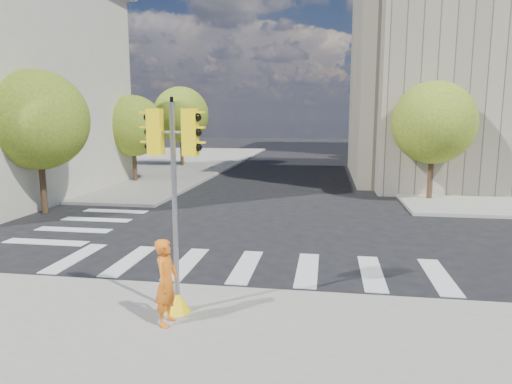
# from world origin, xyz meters

# --- Properties ---
(ground) EXTENTS (160.00, 160.00, 0.00)m
(ground) POSITION_xyz_m (0.00, 0.00, 0.00)
(ground) COLOR black
(ground) RESTS_ON ground
(sidewalk_far_left) EXTENTS (28.00, 40.00, 0.15)m
(sidewalk_far_left) POSITION_xyz_m (-20.00, 26.00, 0.07)
(sidewalk_far_left) COLOR gray
(sidewalk_far_left) RESTS_ON ground
(office_tower) EXTENTS (20.00, 18.00, 30.00)m
(office_tower) POSITION_xyz_m (22.00, 42.00, 15.00)
(office_tower) COLOR #9EA0A3
(office_tower) RESTS_ON ground
(tree_lw_near) EXTENTS (4.40, 4.40, 6.41)m
(tree_lw_near) POSITION_xyz_m (-10.50, 4.00, 4.20)
(tree_lw_near) COLOR #382616
(tree_lw_near) RESTS_ON ground
(tree_lw_mid) EXTENTS (4.00, 4.00, 5.77)m
(tree_lw_mid) POSITION_xyz_m (-10.50, 14.00, 3.76)
(tree_lw_mid) COLOR #382616
(tree_lw_mid) RESTS_ON ground
(tree_lw_far) EXTENTS (4.80, 4.80, 6.95)m
(tree_lw_far) POSITION_xyz_m (-10.50, 24.00, 4.54)
(tree_lw_far) COLOR #382616
(tree_lw_far) RESTS_ON ground
(tree_re_near) EXTENTS (4.20, 4.20, 6.16)m
(tree_re_near) POSITION_xyz_m (7.50, 10.00, 4.05)
(tree_re_near) COLOR #382616
(tree_re_near) RESTS_ON ground
(tree_re_mid) EXTENTS (4.60, 4.60, 6.66)m
(tree_re_mid) POSITION_xyz_m (7.50, 22.00, 4.35)
(tree_re_mid) COLOR #382616
(tree_re_mid) RESTS_ON ground
(tree_re_far) EXTENTS (4.00, 4.00, 5.88)m
(tree_re_far) POSITION_xyz_m (7.50, 34.00, 3.87)
(tree_re_far) COLOR #382616
(tree_re_far) RESTS_ON ground
(lamp_near) EXTENTS (0.35, 0.18, 8.11)m
(lamp_near) POSITION_xyz_m (8.00, 14.00, 4.58)
(lamp_near) COLOR black
(lamp_near) RESTS_ON sidewalk_far_right
(lamp_far) EXTENTS (0.35, 0.18, 8.11)m
(lamp_far) POSITION_xyz_m (8.00, 28.00, 4.58)
(lamp_far) COLOR black
(lamp_far) RESTS_ON sidewalk_far_right
(traffic_signal) EXTENTS (1.07, 0.56, 4.59)m
(traffic_signal) POSITION_xyz_m (-0.95, -5.65, 2.10)
(traffic_signal) COLOR yellow
(traffic_signal) RESTS_ON sidewalk_near
(photographer) EXTENTS (0.47, 0.68, 1.79)m
(photographer) POSITION_xyz_m (-0.96, -6.23, 1.04)
(photographer) COLOR orange
(photographer) RESTS_ON sidewalk_near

